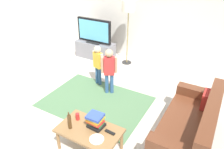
% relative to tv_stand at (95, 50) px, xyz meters
% --- Properties ---
extents(ground, '(7.80, 7.80, 0.00)m').
position_rel_tv_stand_xyz_m(ground, '(1.56, -2.30, -0.24)').
color(ground, beige).
extents(wall_back, '(6.00, 0.12, 2.70)m').
position_rel_tv_stand_xyz_m(wall_back, '(1.56, 0.70, 1.11)').
color(wall_back, silver).
rests_on(wall_back, ground).
extents(area_rug, '(2.20, 1.60, 0.01)m').
position_rel_tv_stand_xyz_m(area_rug, '(1.28, -1.92, -0.24)').
color(area_rug, '#4C724C').
rests_on(area_rug, ground).
extents(tv_stand, '(1.20, 0.44, 0.50)m').
position_rel_tv_stand_xyz_m(tv_stand, '(0.00, 0.00, 0.00)').
color(tv_stand, slate).
rests_on(tv_stand, ground).
extents(tv, '(1.10, 0.28, 0.71)m').
position_rel_tv_stand_xyz_m(tv, '(-0.00, -0.02, 0.60)').
color(tv, black).
rests_on(tv, tv_stand).
extents(couch, '(0.80, 1.80, 0.86)m').
position_rel_tv_stand_xyz_m(couch, '(3.31, -2.08, 0.05)').
color(couch, brown).
rests_on(couch, ground).
extents(floor_lamp, '(0.36, 0.36, 1.78)m').
position_rel_tv_stand_xyz_m(floor_lamp, '(1.00, 0.15, 1.30)').
color(floor_lamp, '#262626').
rests_on(floor_lamp, ground).
extents(child_near_tv, '(0.32, 0.17, 1.00)m').
position_rel_tv_stand_xyz_m(child_near_tv, '(0.92, -1.25, 0.35)').
color(child_near_tv, '#33598C').
rests_on(child_near_tv, ground).
extents(child_center, '(0.32, 0.22, 1.08)m').
position_rel_tv_stand_xyz_m(child_center, '(1.35, -1.46, 0.40)').
color(child_center, '#33598C').
rests_on(child_center, ground).
extents(coffee_table, '(1.00, 0.60, 0.42)m').
position_rel_tv_stand_xyz_m(coffee_table, '(1.93, -3.06, 0.13)').
color(coffee_table, olive).
rests_on(coffee_table, ground).
extents(book_stack, '(0.27, 0.24, 0.23)m').
position_rel_tv_stand_xyz_m(book_stack, '(1.98, -2.94, 0.29)').
color(book_stack, black).
rests_on(book_stack, coffee_table).
extents(bottle, '(0.06, 0.06, 0.31)m').
position_rel_tv_stand_xyz_m(bottle, '(1.65, -3.18, 0.30)').
color(bottle, '#4C3319').
rests_on(bottle, coffee_table).
extents(tv_remote, '(0.17, 0.06, 0.02)m').
position_rel_tv_stand_xyz_m(tv_remote, '(2.25, -2.96, 0.19)').
color(tv_remote, black).
rests_on(tv_remote, coffee_table).
extents(soda_can, '(0.07, 0.07, 0.12)m').
position_rel_tv_stand_xyz_m(soda_can, '(1.63, -2.96, 0.24)').
color(soda_can, red).
rests_on(soda_can, coffee_table).
extents(plate, '(0.22, 0.22, 0.02)m').
position_rel_tv_stand_xyz_m(plate, '(2.15, -3.18, 0.18)').
color(plate, white).
rests_on(plate, coffee_table).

